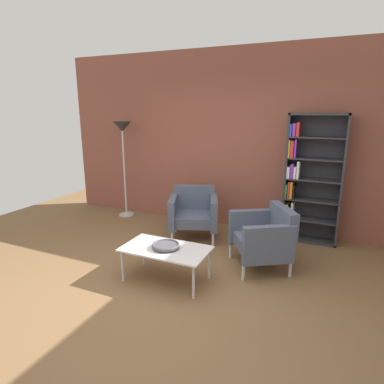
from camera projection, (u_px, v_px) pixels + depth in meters
ground_plane at (166, 295)px, 3.52m from camera, size 8.32×8.32×0.00m
brick_back_panel at (235, 141)px, 5.34m from camera, size 6.40×0.12×2.90m
bookshelf_tall at (308, 180)px, 4.81m from camera, size 0.80×0.30×1.90m
coffee_table_low at (166, 251)px, 3.76m from camera, size 1.00×0.56×0.40m
decorative_bowl at (166, 245)px, 3.74m from camera, size 0.32×0.32×0.05m
armchair_near_window at (194, 212)px, 5.03m from camera, size 0.90×0.86×0.78m
armchair_spare_guest at (265, 236)px, 4.07m from camera, size 0.92×0.94×0.78m
floor_lamp_torchiere at (123, 138)px, 5.82m from camera, size 0.32×0.32×1.74m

